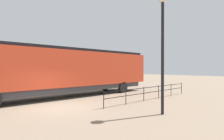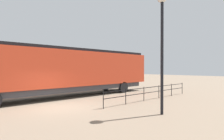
# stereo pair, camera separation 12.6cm
# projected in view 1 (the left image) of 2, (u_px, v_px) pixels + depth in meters

# --- Properties ---
(ground_plane) EXTENTS (120.00, 120.00, 0.00)m
(ground_plane) POSITION_uv_depth(u_px,v_px,m) (61.00, 108.00, 11.92)
(ground_plane) COLOR #84705B
(locomotive) EXTENTS (3.16, 18.10, 4.24)m
(locomotive) POSITION_uv_depth(u_px,v_px,m) (71.00, 70.00, 16.80)
(locomotive) COLOR red
(locomotive) RESTS_ON ground_plane
(lamp_post) EXTENTS (0.58, 0.58, 6.65)m
(lamp_post) POSITION_uv_depth(u_px,v_px,m) (163.00, 24.00, 10.21)
(lamp_post) COLOR black
(lamp_post) RESTS_ON ground_plane
(platform_fence) EXTENTS (0.05, 10.18, 1.09)m
(platform_fence) POSITION_uv_depth(u_px,v_px,m) (152.00, 91.00, 15.12)
(platform_fence) COLOR black
(platform_fence) RESTS_ON ground_plane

